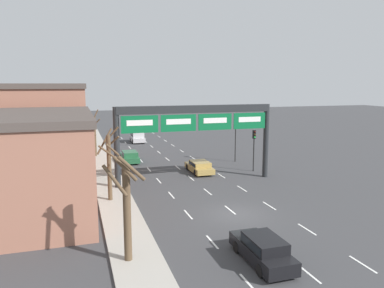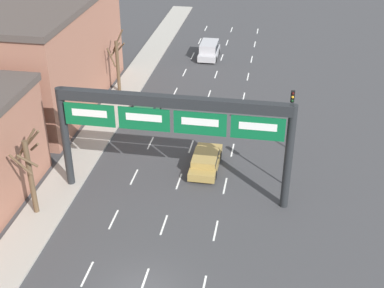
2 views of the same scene
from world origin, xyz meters
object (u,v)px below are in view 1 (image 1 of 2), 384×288
object	(u,v)px
tree_bare_closest	(109,162)
tree_bare_third	(126,206)
car_green	(130,156)
traffic_light_near_gantry	(254,142)
sign_gantry	(196,123)
car_gold	(200,166)
tree_bare_second	(95,134)
car_black	(263,249)
suv_silver	(137,136)
traffic_light_mid_block	(236,133)

from	to	relation	value
tree_bare_closest	tree_bare_third	distance (m)	10.99
car_green	traffic_light_near_gantry	world-z (taller)	traffic_light_near_gantry
tree_bare_closest	sign_gantry	bearing A→B (deg)	22.53
car_gold	tree_bare_closest	size ratio (longest dim) A/B	0.80
sign_gantry	car_green	size ratio (longest dim) A/B	3.30
traffic_light_near_gantry	tree_bare_closest	world-z (taller)	tree_bare_closest
sign_gantry	car_gold	xyz separation A→B (m)	(1.60, 3.72, -5.03)
traffic_light_near_gantry	tree_bare_second	size ratio (longest dim) A/B	0.75
car_green	sign_gantry	bearing A→B (deg)	-67.36
tree_bare_second	tree_bare_third	bearing A→B (deg)	-89.91
tree_bare_closest	tree_bare_second	world-z (taller)	tree_bare_second
car_black	tree_bare_third	distance (m)	7.52
tree_bare_second	sign_gantry	bearing A→B (deg)	-61.51
suv_silver	tree_bare_closest	size ratio (longest dim) A/B	0.72
car_black	tree_bare_second	bearing A→B (deg)	102.02
car_gold	traffic_light_mid_block	distance (m)	7.70
tree_bare_third	sign_gantry	bearing A→B (deg)	59.59
traffic_light_near_gantry	traffic_light_mid_block	size ratio (longest dim) A/B	0.91
car_black	tree_bare_third	size ratio (longest dim) A/B	0.81
traffic_light_near_gantry	tree_bare_second	distance (m)	20.66
car_black	traffic_light_near_gantry	xyz separation A→B (m)	(9.04, 19.12, 2.41)
suv_silver	tree_bare_second	xyz separation A→B (m)	(-7.14, -10.58, 2.03)
car_green	suv_silver	size ratio (longest dim) A/B	1.10
sign_gantry	suv_silver	size ratio (longest dim) A/B	3.64
car_green	suv_silver	xyz separation A→B (m)	(3.34, 14.95, 0.28)
sign_gantry	traffic_light_mid_block	world-z (taller)	sign_gantry
sign_gantry	traffic_light_mid_block	distance (m)	11.03
tree_bare_third	traffic_light_mid_block	bearing A→B (deg)	54.22
car_black	car_gold	bearing A→B (deg)	80.85
car_black	suv_silver	distance (m)	42.88
car_green	traffic_light_mid_block	world-z (taller)	traffic_light_mid_block
car_black	tree_bare_third	xyz separation A→B (m)	(-6.83, 2.09, 2.36)
car_gold	tree_bare_second	distance (m)	15.90
car_green	tree_bare_third	bearing A→B (deg)	-98.26
suv_silver	car_gold	world-z (taller)	suv_silver
car_green	traffic_light_near_gantry	xyz separation A→B (m)	(12.12, -8.81, 2.49)
traffic_light_near_gantry	tree_bare_third	xyz separation A→B (m)	(-15.87, -17.04, -0.06)
traffic_light_near_gantry	tree_bare_closest	distance (m)	16.89
sign_gantry	tree_bare_second	xyz separation A→B (m)	(-8.54, 15.74, -2.68)
car_gold	traffic_light_near_gantry	distance (m)	6.41
traffic_light_mid_block	tree_bare_third	distance (m)	27.40
car_gold	sign_gantry	bearing A→B (deg)	-113.28
tree_bare_second	car_gold	bearing A→B (deg)	-49.84
car_gold	tree_bare_closest	bearing A→B (deg)	-144.22
car_green	traffic_light_near_gantry	distance (m)	15.19
car_green	tree_bare_closest	distance (m)	15.51
sign_gantry	car_green	xyz separation A→B (m)	(-4.74, 11.37, -5.00)
car_green	tree_bare_third	world-z (taller)	tree_bare_third
car_green	car_gold	world-z (taller)	car_green
sign_gantry	tree_bare_third	bearing A→B (deg)	-120.41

